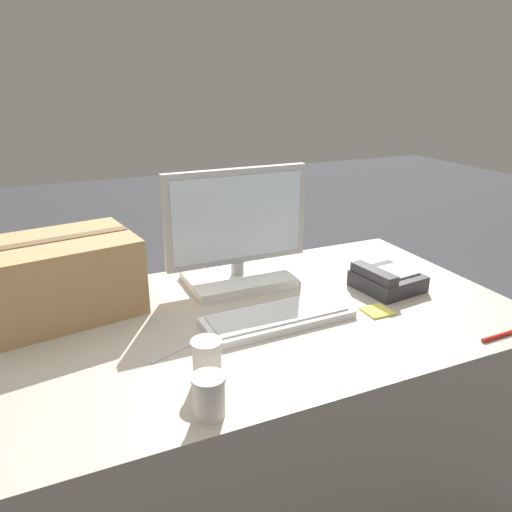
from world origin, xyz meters
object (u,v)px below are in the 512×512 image
Objects in this scene: paper_cup_left at (209,395)px; keyboard at (278,317)px; paper_cup_right at (207,361)px; spoon at (188,346)px; sticky_note_pad at (377,311)px; cardboard_box at (61,277)px; pen_marker at (500,336)px; monitor at (237,239)px; desk_phone at (387,280)px.

keyboard is at bearing 44.95° from paper_cup_left.
spoon is (0.00, 0.17, -0.05)m from paper_cup_right.
cardboard_box is at bearing 155.90° from sticky_note_pad.
cardboard_box is at bearing -32.49° from pen_marker.
monitor is 1.06× the size of cardboard_box.
sticky_note_pad is (0.30, -0.07, -0.01)m from keyboard.
cardboard_box is (-0.56, 0.32, 0.10)m from keyboard.
desk_phone is 0.19m from sticky_note_pad.
cardboard_box is (-0.99, 0.26, 0.08)m from desk_phone.
paper_cup_left is at bearing -116.94° from monitor.
paper_cup_right is 0.60m from sticky_note_pad.
spoon is 0.85m from pen_marker.
desk_phone is at bearing 19.79° from paper_cup_right.
monitor is at bearing -52.88° from pen_marker.
sticky_note_pad is at bearing -14.79° from keyboard.
monitor is at bearing 60.94° from paper_cup_right.
paper_cup_left is (-0.32, -0.32, 0.03)m from keyboard.
cardboard_box reaches higher than paper_cup_left.
desk_phone is at bearing -14.69° from spoon.
desk_phone is 0.72m from spoon.
cardboard_box is 0.95m from sticky_note_pad.
paper_cup_right is (-0.72, -0.26, 0.02)m from desk_phone.
monitor is at bearing 28.69° from spoon.
keyboard is 4.19× the size of paper_cup_right.
pen_marker is at bearing -31.15° from cardboard_box.
paper_cup_left is at bearing -69.27° from cardboard_box.
spoon is (-0.28, -0.03, -0.01)m from keyboard.
cardboard_box is (-0.24, 0.63, 0.07)m from paper_cup_left.
monitor is at bearing 128.19° from sticky_note_pad.
sticky_note_pad is (0.58, 0.13, -0.05)m from paper_cup_right.
desk_phone is 2.24× the size of paper_cup_left.
pen_marker is at bearing -85.03° from desk_phone.
spoon is (-0.28, -0.34, -0.16)m from monitor.
keyboard is 0.95× the size of cardboard_box.
pen_marker is (0.83, -0.01, -0.04)m from paper_cup_left.
cardboard_box is (-0.28, 0.51, 0.06)m from paper_cup_right.
keyboard is 0.45m from paper_cup_left.
paper_cup_right reaches higher than sticky_note_pad.
pen_marker is (0.80, -0.30, 0.00)m from spoon.
desk_phone is 0.45× the size of cardboard_box.
monitor reaches higher than pen_marker.
keyboard is at bearing -15.45° from spoon.
keyboard reaches higher than sticky_note_pad.
cardboard_box is (-0.56, 0.00, -0.04)m from monitor.
spoon is 0.35× the size of cardboard_box.
keyboard is at bearing -29.36° from cardboard_box.
cardboard_box is (-0.28, 0.35, 0.11)m from spoon.
spoon is at bearing -175.28° from keyboard.
pen_marker reaches higher than sticky_note_pad.
paper_cup_left is 0.72× the size of pen_marker.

